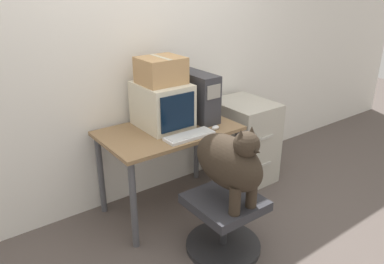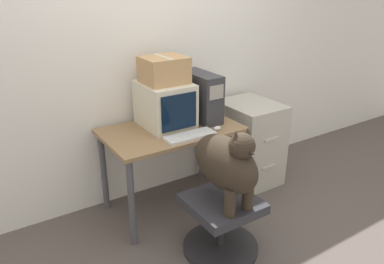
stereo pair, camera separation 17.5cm
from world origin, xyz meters
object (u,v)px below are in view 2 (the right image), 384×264
at_px(filing_cabinet, 249,142).
at_px(pc_tower, 200,96).
at_px(crt_monitor, 165,104).
at_px(keyboard, 190,136).
at_px(dog, 227,163).
at_px(cardboard_box, 164,70).
at_px(office_chair, 221,223).

bearing_deg(filing_cabinet, pc_tower, 175.88).
height_order(pc_tower, filing_cabinet, pc_tower).
bearing_deg(crt_monitor, keyboard, -83.81).
bearing_deg(crt_monitor, filing_cabinet, -4.13).
xyz_separation_m(pc_tower, filing_cabinet, (0.55, -0.04, -0.55)).
height_order(crt_monitor, dog, crt_monitor).
bearing_deg(keyboard, cardboard_box, 96.12).
distance_m(pc_tower, office_chair, 1.09).
height_order(pc_tower, office_chair, pc_tower).
distance_m(keyboard, cardboard_box, 0.56).
bearing_deg(cardboard_box, filing_cabinet, -4.38).
bearing_deg(keyboard, pc_tower, 45.52).
height_order(dog, cardboard_box, cardboard_box).
relative_size(office_chair, cardboard_box, 1.66).
xyz_separation_m(dog, cardboard_box, (-0.01, 0.82, 0.47)).
xyz_separation_m(pc_tower, keyboard, (-0.30, -0.30, -0.19)).
height_order(crt_monitor, filing_cabinet, crt_monitor).
bearing_deg(keyboard, crt_monitor, 96.19).
bearing_deg(crt_monitor, dog, -89.03).
distance_m(crt_monitor, cardboard_box, 0.29).
distance_m(crt_monitor, office_chair, 1.05).
bearing_deg(keyboard, filing_cabinet, 17.29).
bearing_deg(crt_monitor, cardboard_box, 90.00).
bearing_deg(filing_cabinet, crt_monitor, 175.87).
bearing_deg(dog, cardboard_box, 90.96).
height_order(pc_tower, cardboard_box, cardboard_box).
bearing_deg(pc_tower, keyboard, -134.48).
bearing_deg(keyboard, office_chair, -92.72).
bearing_deg(dog, pc_tower, 68.19).
xyz_separation_m(crt_monitor, dog, (0.01, -0.82, -0.19)).
distance_m(filing_cabinet, cardboard_box, 1.20).
xyz_separation_m(keyboard, cardboard_box, (-0.04, 0.33, 0.46)).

